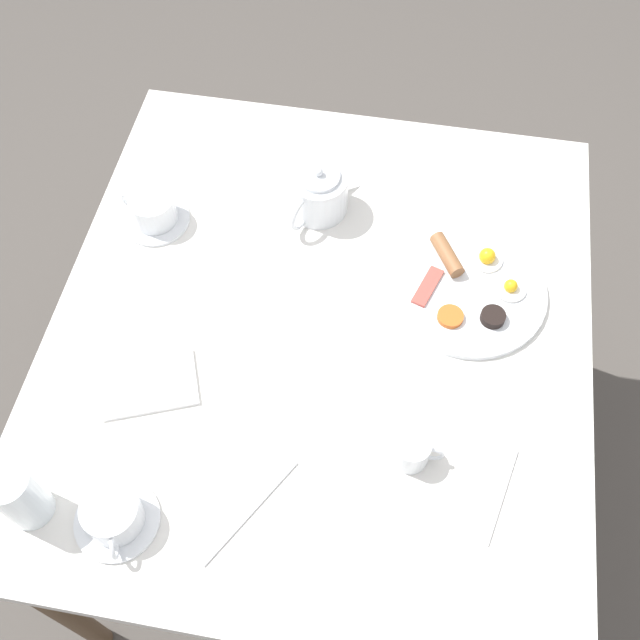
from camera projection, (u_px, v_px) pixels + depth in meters
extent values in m
plane|color=#4C4742|center=(320.00, 472.00, 2.03)|extent=(8.00, 8.00, 0.00)
cube|color=silver|center=(320.00, 330.00, 1.39)|extent=(0.99, 1.11, 0.03)
cylinder|color=brown|center=(59.00, 608.00, 1.49)|extent=(0.04, 0.04, 0.74)
cylinder|color=brown|center=(190.00, 220.00, 2.01)|extent=(0.04, 0.04, 0.74)
cylinder|color=brown|center=(522.00, 266.00, 1.93)|extent=(0.04, 0.04, 0.74)
cylinder|color=white|center=(468.00, 290.00, 1.41)|extent=(0.30, 0.30, 0.01)
cylinder|color=white|center=(510.00, 289.00, 1.40)|extent=(0.06, 0.06, 0.00)
sphere|color=yellow|center=(511.00, 286.00, 1.39)|extent=(0.03, 0.03, 0.03)
cylinder|color=white|center=(486.00, 259.00, 1.44)|extent=(0.06, 0.06, 0.00)
sphere|color=yellow|center=(487.00, 256.00, 1.43)|extent=(0.03, 0.03, 0.03)
cylinder|color=brown|center=(447.00, 255.00, 1.43)|extent=(0.07, 0.09, 0.03)
cube|color=#B74C42|center=(428.00, 286.00, 1.40)|extent=(0.06, 0.10, 0.01)
cylinder|color=#D16023|center=(450.00, 317.00, 1.37)|extent=(0.05, 0.05, 0.01)
cylinder|color=black|center=(493.00, 317.00, 1.36)|extent=(0.05, 0.05, 0.02)
cylinder|color=white|center=(319.00, 193.00, 1.48)|extent=(0.12, 0.12, 0.09)
cylinder|color=white|center=(319.00, 176.00, 1.44)|extent=(0.08, 0.08, 0.01)
sphere|color=white|center=(319.00, 172.00, 1.43)|extent=(0.02, 0.02, 0.02)
cone|color=white|center=(338.00, 167.00, 1.51)|extent=(0.04, 0.06, 0.04)
torus|color=white|center=(301.00, 214.00, 1.46)|extent=(0.04, 0.07, 0.07)
cylinder|color=white|center=(117.00, 520.00, 1.18)|extent=(0.14, 0.14, 0.01)
cylinder|color=white|center=(113.00, 514.00, 1.16)|extent=(0.09, 0.09, 0.06)
cylinder|color=olive|center=(114.00, 515.00, 1.16)|extent=(0.08, 0.08, 0.04)
torus|color=white|center=(114.00, 545.00, 1.13)|extent=(0.02, 0.04, 0.04)
cylinder|color=white|center=(156.00, 219.00, 1.50)|extent=(0.14, 0.14, 0.01)
cylinder|color=white|center=(153.00, 209.00, 1.47)|extent=(0.09, 0.09, 0.06)
cylinder|color=olive|center=(154.00, 211.00, 1.48)|extent=(0.08, 0.08, 0.05)
torus|color=white|center=(132.00, 201.00, 1.48)|extent=(0.04, 0.02, 0.04)
cylinder|color=white|center=(19.00, 496.00, 1.14)|extent=(0.07, 0.07, 0.13)
cylinder|color=white|center=(411.00, 450.00, 1.22)|extent=(0.06, 0.06, 0.06)
torus|color=white|center=(432.00, 454.00, 1.21)|extent=(0.04, 0.01, 0.04)
cube|color=white|center=(149.00, 384.00, 1.31)|extent=(0.19, 0.16, 0.01)
cube|color=silver|center=(499.00, 496.00, 1.21)|extent=(0.05, 0.17, 0.00)
cube|color=silver|center=(250.00, 510.00, 1.19)|extent=(0.12, 0.20, 0.00)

